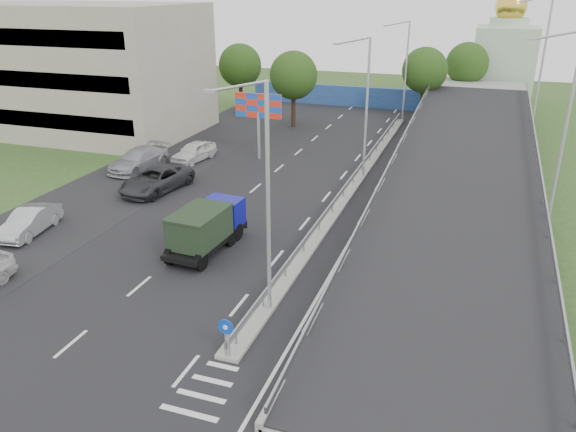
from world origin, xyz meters
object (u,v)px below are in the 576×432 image
at_px(lamp_post_mid, 364,101).
at_px(dump_truck, 207,226).
at_px(billboard, 258,109).
at_px(parked_car_c, 156,180).
at_px(lamp_post_far, 404,66).
at_px(parked_car_b, 29,222).
at_px(church, 504,59).
at_px(sign_bollard, 227,338).
at_px(parked_car_e, 194,152).
at_px(lamp_post_near, 264,189).
at_px(parked_car_d, 139,159).

bearing_deg(lamp_post_mid, dump_truck, -109.29).
bearing_deg(lamp_post_mid, billboard, 167.62).
relative_size(dump_truck, parked_car_c, 0.99).
bearing_deg(lamp_post_far, parked_car_b, -113.84).
distance_m(lamp_post_far, church, 17.15).
distance_m(sign_bollard, church, 58.84).
relative_size(billboard, parked_car_e, 1.20).
xyz_separation_m(parked_car_b, parked_car_e, (2.14, 16.35, 0.03)).
bearing_deg(parked_car_c, dump_truck, -35.07).
height_order(lamp_post_near, church, church).
relative_size(dump_truck, parked_car_e, 1.29).
relative_size(lamp_post_near, parked_car_d, 1.75).
bearing_deg(lamp_post_far, church, 54.76).
distance_m(parked_car_c, parked_car_e, 7.52).
bearing_deg(church, parked_car_c, -118.81).
bearing_deg(sign_bollard, church, 80.19).
height_order(lamp_post_far, parked_car_d, lamp_post_far).
distance_m(parked_car_c, parked_car_d, 5.53).
bearing_deg(dump_truck, parked_car_b, -169.07).
relative_size(church, dump_truck, 2.34).
xyz_separation_m(parked_car_c, parked_car_e, (-0.98, 7.45, -0.05)).
xyz_separation_m(lamp_post_mid, parked_car_d, (-16.99, -3.84, -4.97)).
distance_m(lamp_post_near, parked_car_b, 17.28).
bearing_deg(lamp_post_near, church, 79.62).
distance_m(dump_truck, parked_car_c, 10.76).
distance_m(church, parked_car_d, 46.63).
relative_size(lamp_post_far, parked_car_b, 2.20).
bearing_deg(parked_car_e, sign_bollard, -51.04).
bearing_deg(parked_car_b, church, 54.44).
xyz_separation_m(lamp_post_far, church, (9.89, 14.00, -0.50)).
distance_m(dump_truck, parked_car_e, 17.28).
bearing_deg(church, parked_car_b, -117.26).
height_order(church, billboard, church).
height_order(lamp_post_mid, dump_truck, lamp_post_mid).
xyz_separation_m(church, dump_truck, (-15.19, -49.15, -3.90)).
bearing_deg(parked_car_e, lamp_post_near, -46.21).
xyz_separation_m(lamp_post_far, parked_car_b, (-16.17, -36.59, -5.05)).
xyz_separation_m(lamp_post_mid, parked_car_c, (-13.05, -7.70, -4.98)).
bearing_deg(parked_car_b, lamp_post_near, -20.20).
distance_m(dump_truck, parked_car_d, 16.28).
bearing_deg(billboard, parked_car_d, -143.50).
relative_size(parked_car_b, parked_car_c, 0.76).
xyz_separation_m(church, parked_car_b, (-26.06, -50.59, -4.56)).
height_order(sign_bollard, lamp_post_near, lamp_post_near).
xyz_separation_m(lamp_post_far, parked_car_d, (-16.99, -23.84, -4.97)).
relative_size(lamp_post_near, parked_car_b, 2.20).
distance_m(lamp_post_near, parked_car_e, 24.74).
height_order(church, parked_car_e, church).
height_order(lamp_post_near, lamp_post_mid, same).
relative_size(sign_bollard, parked_car_e, 0.36).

